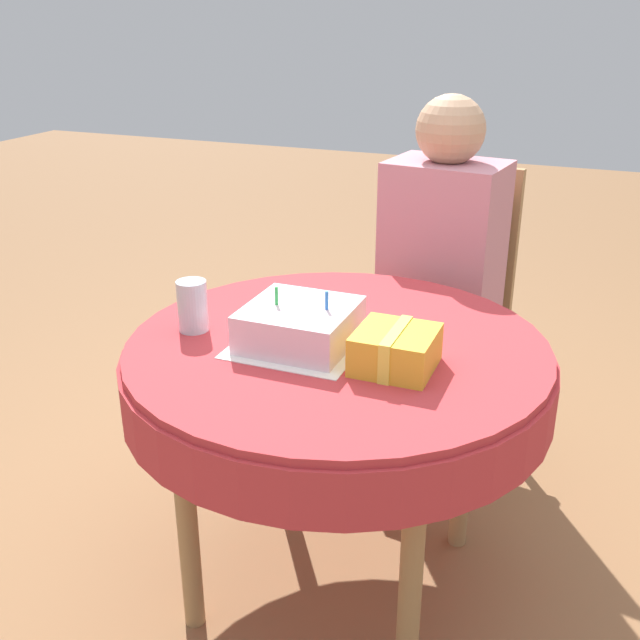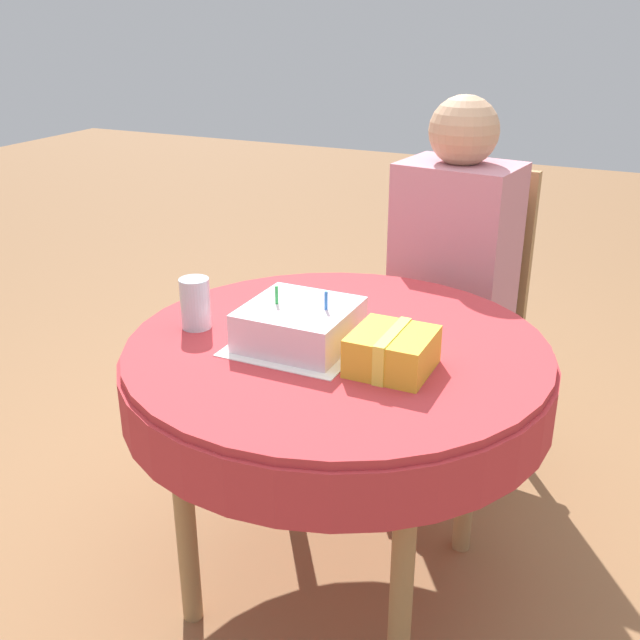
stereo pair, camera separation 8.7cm
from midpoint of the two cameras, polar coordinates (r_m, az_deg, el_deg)
The scene contains 8 objects.
ground_plane at distance 2.13m, azimuth -0.09°, elevation -19.11°, with size 12.00×12.00×0.00m, color #8C603D.
dining_table at distance 1.78m, azimuth -0.10°, elevation -4.23°, with size 1.01×1.01×0.70m.
chair at distance 2.52m, azimuth 8.67°, elevation 1.09°, with size 0.46×0.46×0.96m.
person at distance 2.36m, azimuth 8.10°, elevation 5.07°, with size 0.38×0.38×1.19m.
napkin at distance 1.74m, azimuth -2.97°, elevation -1.79°, with size 0.29×0.29×0.00m.
birthday_cake at distance 1.72m, azimuth -3.00°, elevation -0.38°, with size 0.24×0.24×0.13m.
drinking_glass at distance 1.82m, azimuth -11.05°, elevation 1.05°, with size 0.07×0.07×0.12m.
gift_box at distance 1.61m, azimuth 4.22°, elevation -2.28°, with size 0.17×0.17×0.09m.
Camera 1 is at (0.56, -1.49, 1.43)m, focal length 42.00 mm.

